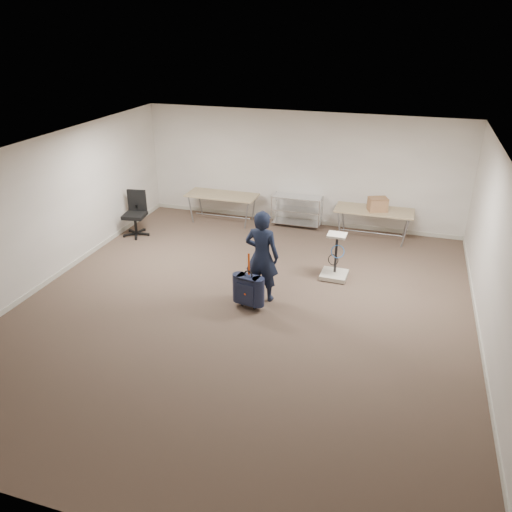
% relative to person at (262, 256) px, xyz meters
% --- Properties ---
extents(ground, '(9.00, 9.00, 0.00)m').
position_rel_person_xyz_m(ground, '(-0.21, -0.45, -0.87)').
color(ground, '#4B3B2D').
rests_on(ground, ground).
extents(room_shell, '(8.00, 9.00, 9.00)m').
position_rel_person_xyz_m(room_shell, '(-0.21, 0.93, -0.82)').
color(room_shell, beige).
rests_on(room_shell, ground).
extents(folding_table_left, '(1.80, 0.75, 0.73)m').
position_rel_person_xyz_m(folding_table_left, '(-2.11, 3.50, -0.19)').
color(folding_table_left, '#A08862').
rests_on(folding_table_left, ground).
extents(folding_table_right, '(1.80, 0.75, 0.73)m').
position_rel_person_xyz_m(folding_table_right, '(1.69, 3.50, -0.19)').
color(folding_table_right, '#A08862').
rests_on(folding_table_right, ground).
extents(wire_shelf, '(1.22, 0.47, 0.80)m').
position_rel_person_xyz_m(wire_shelf, '(-0.21, 3.75, -0.43)').
color(wire_shelf, silver).
rests_on(wire_shelf, ground).
extents(person, '(0.65, 0.44, 1.74)m').
position_rel_person_xyz_m(person, '(0.00, 0.00, 0.00)').
color(person, black).
rests_on(person, ground).
extents(suitcase, '(0.43, 0.29, 1.08)m').
position_rel_person_xyz_m(suitcase, '(-0.12, -0.41, -0.50)').
color(suitcase, black).
rests_on(suitcase, ground).
extents(office_chair, '(0.65, 0.65, 1.07)m').
position_rel_person_xyz_m(office_chair, '(-3.79, 2.05, -0.54)').
color(office_chair, black).
rests_on(office_chair, ground).
extents(equipment_cart, '(0.53, 0.53, 0.95)m').
position_rel_person_xyz_m(equipment_cart, '(1.16, 1.23, -0.62)').
color(equipment_cart, beige).
rests_on(equipment_cart, ground).
extents(cardboard_box, '(0.50, 0.44, 0.31)m').
position_rel_person_xyz_m(cardboard_box, '(1.75, 3.45, 0.02)').
color(cardboard_box, olive).
rests_on(cardboard_box, folding_table_right).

